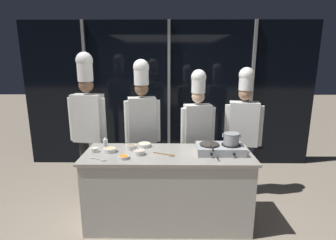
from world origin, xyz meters
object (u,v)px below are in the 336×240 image
at_px(prep_bowl_chicken, 139,152).
at_px(prep_bowl_noodles, 144,145).
at_px(squeeze_bottle_clear, 106,143).
at_px(portable_stove, 220,149).
at_px(prep_bowl_garlic, 94,150).
at_px(serving_spoon_solid, 101,160).
at_px(frying_pan, 209,143).
at_px(prep_bowl_carrots, 124,157).
at_px(chef_line, 197,124).
at_px(prep_bowl_mushrooms, 131,147).
at_px(chef_pastry, 243,123).
at_px(chef_head, 88,115).
at_px(stock_pot, 231,138).
at_px(prep_bowl_ginger, 110,150).
at_px(serving_spoon_slotted, 168,155).
at_px(chef_sous, 142,117).

bearing_deg(prep_bowl_chicken, prep_bowl_noodles, 83.84).
bearing_deg(squeeze_bottle_clear, portable_stove, -4.54).
relative_size(prep_bowl_garlic, serving_spoon_solid, 0.42).
distance_m(frying_pan, prep_bowl_garlic, 1.39).
xyz_separation_m(prep_bowl_carrots, chef_line, (0.92, 0.86, 0.18)).
height_order(prep_bowl_mushrooms, chef_pastry, chef_pastry).
xyz_separation_m(frying_pan, prep_bowl_mushrooms, (-0.96, 0.12, -0.09)).
bearing_deg(chef_head, prep_bowl_carrots, 136.14).
distance_m(serving_spoon_solid, chef_line, 1.49).
distance_m(stock_pot, prep_bowl_noodles, 1.10).
xyz_separation_m(frying_pan, stock_pot, (0.26, 0.01, 0.06)).
height_order(prep_bowl_mushrooms, prep_bowl_chicken, same).
relative_size(prep_bowl_noodles, prep_bowl_carrots, 1.32).
bearing_deg(chef_line, prep_bowl_garlic, 16.13).
relative_size(frying_pan, prep_bowl_garlic, 4.37).
relative_size(squeeze_bottle_clear, prep_bowl_ginger, 1.07).
bearing_deg(stock_pot, chef_head, 160.57).
bearing_deg(prep_bowl_chicken, prep_bowl_mushrooms, 123.04).
xyz_separation_m(stock_pot, serving_spoon_slotted, (-0.75, -0.09, -0.17)).
distance_m(stock_pot, prep_bowl_mushrooms, 1.24).
bearing_deg(prep_bowl_carrots, prep_bowl_garlic, 151.80).
xyz_separation_m(stock_pot, prep_bowl_garlic, (-1.65, 0.01, -0.15)).
bearing_deg(prep_bowl_ginger, stock_pot, -0.37).
bearing_deg(squeeze_bottle_clear, prep_bowl_noodles, 12.00).
xyz_separation_m(portable_stove, prep_bowl_ginger, (-1.33, 0.01, -0.02)).
bearing_deg(prep_bowl_garlic, stock_pot, -0.23).
xyz_separation_m(portable_stove, serving_spoon_solid, (-1.37, -0.25, -0.04)).
height_order(portable_stove, prep_bowl_carrots, portable_stove).
relative_size(stock_pot, prep_bowl_chicken, 1.64).
bearing_deg(prep_bowl_noodles, prep_bowl_mushrooms, -149.09).
bearing_deg(stock_pot, prep_bowl_carrots, -170.79).
distance_m(squeeze_bottle_clear, prep_bowl_noodles, 0.49).
height_order(chef_sous, chef_line, chef_sous).
relative_size(frying_pan, prep_bowl_ginger, 2.72).
xyz_separation_m(squeeze_bottle_clear, prep_bowl_noodles, (0.47, 0.10, -0.05)).
distance_m(prep_bowl_noodles, chef_sous, 0.56).
bearing_deg(prep_bowl_garlic, serving_spoon_solid, -60.73).
distance_m(portable_stove, serving_spoon_solid, 1.40).
bearing_deg(prep_bowl_carrots, chef_sous, 82.36).
bearing_deg(prep_bowl_ginger, prep_bowl_noodles, 27.04).
relative_size(chef_sous, chef_pastry, 1.06).
bearing_deg(portable_stove, chef_head, 159.27).
relative_size(stock_pot, chef_head, 0.10).
bearing_deg(prep_bowl_noodles, serving_spoon_solid, -133.32).
bearing_deg(prep_bowl_mushrooms, squeeze_bottle_clear, -178.75).
relative_size(prep_bowl_noodles, prep_bowl_garlic, 1.76).
xyz_separation_m(stock_pot, squeeze_bottle_clear, (-1.54, 0.11, -0.10)).
bearing_deg(portable_stove, prep_bowl_carrots, -169.76).
relative_size(squeeze_bottle_clear, chef_head, 0.08).
height_order(portable_stove, chef_head, chef_head).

